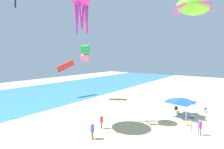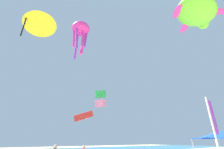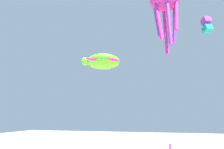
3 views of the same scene
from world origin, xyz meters
name	(u,v)px [view 3 (image 3 of 3)]	position (x,y,z in m)	size (l,w,h in m)	color
kite_box_purple	(207,25)	(-14.30, 0.75, 19.40)	(1.36, 1.48, 2.37)	purple
kite_octopus_magenta	(165,3)	(-7.66, 12.95, 15.26)	(2.28, 2.28, 5.06)	#E02D9E
kite_turtle_lime	(102,62)	(0.73, 2.13, 14.62)	(6.02, 5.34, 2.37)	#66D82D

